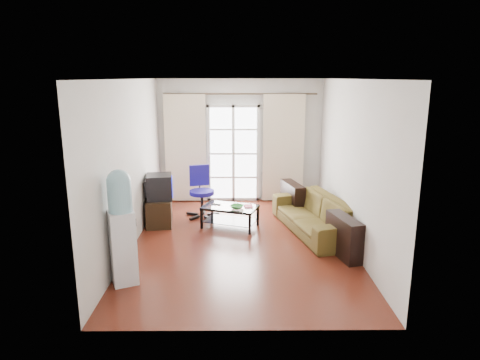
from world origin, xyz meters
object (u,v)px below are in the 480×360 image
(coffee_table, at_px, (230,214))
(water_cooler, at_px, (122,225))
(sofa, at_px, (314,214))
(tv_stand, at_px, (159,212))
(crt_tv, at_px, (158,187))
(task_chair, at_px, (202,202))

(coffee_table, xyz_separation_m, water_cooler, (-1.40, -2.21, 0.57))
(sofa, distance_m, tv_stand, 2.90)
(coffee_table, height_order, water_cooler, water_cooler)
(sofa, height_order, crt_tv, crt_tv)
(task_chair, bearing_deg, tv_stand, -162.21)
(coffee_table, xyz_separation_m, crt_tv, (-1.34, 0.17, 0.48))
(task_chair, relative_size, water_cooler, 0.64)
(coffee_table, distance_m, task_chair, 0.87)
(crt_tv, bearing_deg, sofa, -17.53)
(coffee_table, xyz_separation_m, task_chair, (-0.58, 0.65, 0.04))
(crt_tv, bearing_deg, tv_stand, -103.78)
(task_chair, bearing_deg, crt_tv, -162.88)
(sofa, bearing_deg, task_chair, -126.91)
(sofa, bearing_deg, crt_tv, -112.07)
(tv_stand, height_order, water_cooler, water_cooler)
(water_cooler, bearing_deg, tv_stand, 64.83)
(crt_tv, height_order, task_chair, task_chair)
(sofa, relative_size, tv_stand, 3.40)
(crt_tv, bearing_deg, coffee_table, -16.34)
(sofa, xyz_separation_m, crt_tv, (-2.87, 0.42, 0.41))
(crt_tv, distance_m, water_cooler, 2.38)
(crt_tv, xyz_separation_m, task_chair, (0.76, 0.48, -0.44))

